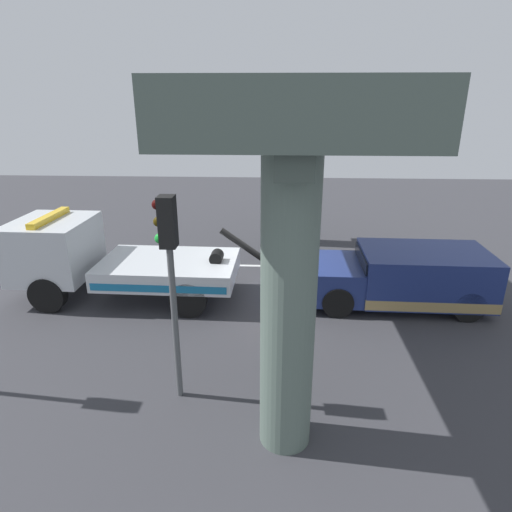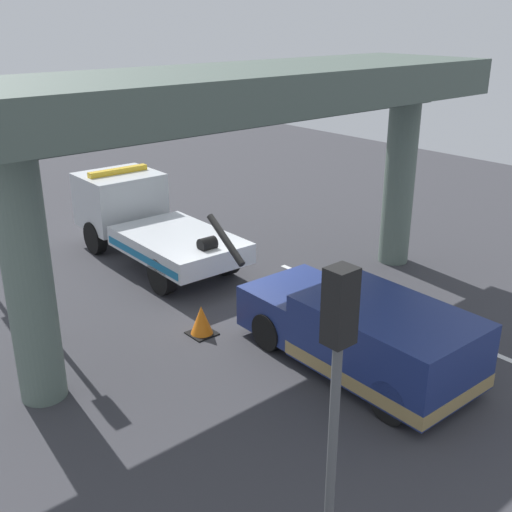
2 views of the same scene
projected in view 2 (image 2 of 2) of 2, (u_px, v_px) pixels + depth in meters
name	position (u px, v px, depth m)	size (l,w,h in m)	color
ground_plane	(242.00, 308.00, 15.75)	(60.00, 40.00, 0.10)	#38383D
lane_stripe_mid	(314.00, 279.00, 17.34)	(2.60, 0.16, 0.01)	silver
lane_stripe_east	(190.00, 227.00, 21.57)	(2.60, 0.16, 0.01)	silver
tow_truck_white	(143.00, 218.00, 18.56)	(7.28, 2.55, 2.46)	silver
towed_van_green	(364.00, 335.00, 12.68)	(5.25, 2.32, 1.58)	navy
overpass_structure	(256.00, 110.00, 13.55)	(3.60, 12.81, 5.83)	#596B60
traffic_light_near	(336.00, 365.00, 6.99)	(0.39, 0.32, 4.39)	#515456
traffic_light_far	(35.00, 215.00, 13.08)	(0.39, 0.32, 4.02)	#515456
traffic_cone_orange	(202.00, 321.00, 14.23)	(0.59, 0.59, 0.71)	orange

